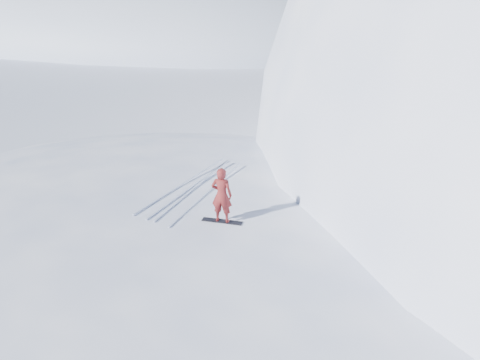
# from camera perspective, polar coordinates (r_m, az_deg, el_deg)

# --- Properties ---
(ground) EXTENTS (400.00, 400.00, 0.00)m
(ground) POSITION_cam_1_polar(r_m,az_deg,el_deg) (15.27, -11.67, -15.96)
(ground) COLOR white
(ground) RESTS_ON ground
(near_ridge) EXTENTS (36.00, 28.00, 4.80)m
(near_ridge) POSITION_cam_1_polar(r_m,az_deg,el_deg) (16.48, -1.53, -12.13)
(near_ridge) COLOR white
(near_ridge) RESTS_ON ground
(far_ridge_a) EXTENTS (120.00, 70.00, 28.00)m
(far_ridge_a) POSITION_cam_1_polar(r_m,az_deg,el_deg) (104.60, -14.97, 17.03)
(far_ridge_a) COLOR white
(far_ridge_a) RESTS_ON ground
(far_ridge_c) EXTENTS (140.00, 90.00, 36.00)m
(far_ridge_c) POSITION_cam_1_polar(r_m,az_deg,el_deg) (127.96, 13.04, 18.16)
(far_ridge_c) COLOR white
(far_ridge_c) RESTS_ON ground
(wind_bumps) EXTENTS (16.00, 14.40, 1.00)m
(wind_bumps) POSITION_cam_1_polar(r_m,az_deg,el_deg) (16.77, -7.74, -11.69)
(wind_bumps) COLOR white
(wind_bumps) RESTS_ON ground
(snowboard) EXTENTS (1.32, 0.70, 0.02)m
(snowboard) POSITION_cam_1_polar(r_m,az_deg,el_deg) (15.05, -2.19, -5.04)
(snowboard) COLOR black
(snowboard) RESTS_ON near_ridge
(snowboarder) EXTENTS (0.78, 0.64, 1.82)m
(snowboarder) POSITION_cam_1_polar(r_m,az_deg,el_deg) (14.64, -2.25, -1.85)
(snowboarder) COLOR maroon
(snowboarder) RESTS_ON snowboard
(vapor_plume) EXTENTS (11.11, 8.89, 7.78)m
(vapor_plume) POSITION_cam_1_polar(r_m,az_deg,el_deg) (90.28, -18.03, 15.87)
(vapor_plume) COLOR white
(vapor_plume) RESTS_ON ground
(board_tracks) EXTENTS (2.39, 5.96, 0.04)m
(board_tracks) POSITION_cam_1_polar(r_m,az_deg,el_deg) (17.62, -5.47, -0.75)
(board_tracks) COLOR silver
(board_tracks) RESTS_ON ground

